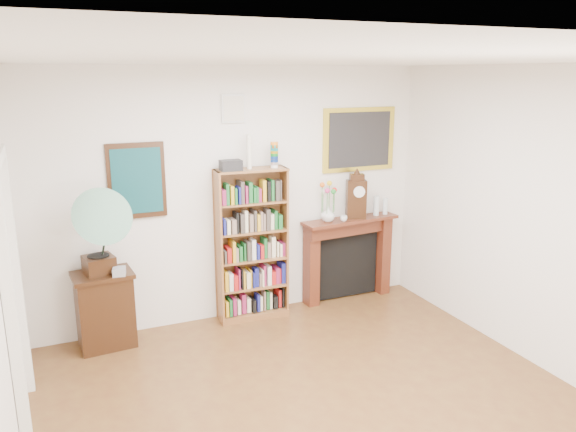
{
  "coord_description": "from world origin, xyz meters",
  "views": [
    {
      "loc": [
        -1.87,
        -3.29,
        2.72
      ],
      "look_at": [
        0.25,
        1.6,
        1.35
      ],
      "focal_mm": 35.0,
      "sensor_mm": 36.0,
      "label": 1
    }
  ],
  "objects_px": {
    "fireplace": "(347,252)",
    "mantel_clock": "(356,197)",
    "cd_stack": "(119,271)",
    "flower_vase": "(328,214)",
    "gramophone": "(97,227)",
    "bottle_left": "(376,206)",
    "teacup": "(344,218)",
    "bookshelf": "(252,236)",
    "bottle_right": "(385,206)",
    "side_cabinet": "(105,310)"
  },
  "relations": [
    {
      "from": "gramophone",
      "to": "cd_stack",
      "type": "xyz_separation_m",
      "value": [
        0.17,
        -0.01,
        -0.47
      ]
    },
    {
      "from": "mantel_clock",
      "to": "gramophone",
      "type": "bearing_deg",
      "value": -156.89
    },
    {
      "from": "fireplace",
      "to": "mantel_clock",
      "type": "bearing_deg",
      "value": -50.54
    },
    {
      "from": "bookshelf",
      "to": "side_cabinet",
      "type": "relative_size",
      "value": 2.51
    },
    {
      "from": "bookshelf",
      "to": "fireplace",
      "type": "bearing_deg",
      "value": 6.6
    },
    {
      "from": "gramophone",
      "to": "bottle_left",
      "type": "height_order",
      "value": "gramophone"
    },
    {
      "from": "flower_vase",
      "to": "bottle_right",
      "type": "xyz_separation_m",
      "value": [
        0.81,
        0.03,
        0.01
      ]
    },
    {
      "from": "flower_vase",
      "to": "side_cabinet",
      "type": "bearing_deg",
      "value": -178.32
    },
    {
      "from": "bookshelf",
      "to": "side_cabinet",
      "type": "xyz_separation_m",
      "value": [
        -1.62,
        -0.07,
        -0.56
      ]
    },
    {
      "from": "flower_vase",
      "to": "cd_stack",
      "type": "bearing_deg",
      "value": -174.97
    },
    {
      "from": "mantel_clock",
      "to": "bottle_right",
      "type": "bearing_deg",
      "value": 23.57
    },
    {
      "from": "teacup",
      "to": "bottle_left",
      "type": "height_order",
      "value": "bottle_left"
    },
    {
      "from": "teacup",
      "to": "bookshelf",
      "type": "bearing_deg",
      "value": 176.74
    },
    {
      "from": "teacup",
      "to": "bottle_left",
      "type": "bearing_deg",
      "value": 11.06
    },
    {
      "from": "side_cabinet",
      "to": "teacup",
      "type": "xyz_separation_m",
      "value": [
        2.73,
        0.0,
        0.67
      ]
    },
    {
      "from": "bookshelf",
      "to": "mantel_clock",
      "type": "xyz_separation_m",
      "value": [
        1.32,
        0.0,
        0.33
      ]
    },
    {
      "from": "flower_vase",
      "to": "bottle_right",
      "type": "height_order",
      "value": "bottle_right"
    },
    {
      "from": "bookshelf",
      "to": "side_cabinet",
      "type": "height_order",
      "value": "bookshelf"
    },
    {
      "from": "bookshelf",
      "to": "gramophone",
      "type": "xyz_separation_m",
      "value": [
        -1.63,
        -0.2,
        0.34
      ]
    },
    {
      "from": "gramophone",
      "to": "cd_stack",
      "type": "distance_m",
      "value": 0.5
    },
    {
      "from": "cd_stack",
      "to": "bottle_right",
      "type": "relative_size",
      "value": 0.6
    },
    {
      "from": "cd_stack",
      "to": "fireplace",
      "type": "bearing_deg",
      "value": 5.77
    },
    {
      "from": "side_cabinet",
      "to": "bottle_right",
      "type": "xyz_separation_m",
      "value": [
        3.37,
        0.11,
        0.74
      ]
    },
    {
      "from": "fireplace",
      "to": "gramophone",
      "type": "distance_m",
      "value": 2.99
    },
    {
      "from": "fireplace",
      "to": "mantel_clock",
      "type": "height_order",
      "value": "mantel_clock"
    },
    {
      "from": "gramophone",
      "to": "teacup",
      "type": "distance_m",
      "value": 2.76
    },
    {
      "from": "bookshelf",
      "to": "flower_vase",
      "type": "relative_size",
      "value": 11.28
    },
    {
      "from": "fireplace",
      "to": "teacup",
      "type": "distance_m",
      "value": 0.5
    },
    {
      "from": "flower_vase",
      "to": "teacup",
      "type": "relative_size",
      "value": 2.07
    },
    {
      "from": "flower_vase",
      "to": "gramophone",
      "type": "bearing_deg",
      "value": -175.48
    },
    {
      "from": "fireplace",
      "to": "mantel_clock",
      "type": "relative_size",
      "value": 2.31
    },
    {
      "from": "fireplace",
      "to": "cd_stack",
      "type": "relative_size",
      "value": 10.31
    },
    {
      "from": "bookshelf",
      "to": "mantel_clock",
      "type": "height_order",
      "value": "bookshelf"
    },
    {
      "from": "bookshelf",
      "to": "cd_stack",
      "type": "height_order",
      "value": "bookshelf"
    },
    {
      "from": "side_cabinet",
      "to": "flower_vase",
      "type": "distance_m",
      "value": 2.66
    },
    {
      "from": "fireplace",
      "to": "bottle_left",
      "type": "distance_m",
      "value": 0.66
    },
    {
      "from": "fireplace",
      "to": "gramophone",
      "type": "xyz_separation_m",
      "value": [
        -2.89,
        -0.27,
        0.7
      ]
    },
    {
      "from": "fireplace",
      "to": "mantel_clock",
      "type": "xyz_separation_m",
      "value": [
        0.06,
        -0.07,
        0.69
      ]
    },
    {
      "from": "gramophone",
      "to": "flower_vase",
      "type": "height_order",
      "value": "gramophone"
    },
    {
      "from": "cd_stack",
      "to": "flower_vase",
      "type": "xyz_separation_m",
      "value": [
        2.41,
        0.21,
        0.29
      ]
    },
    {
      "from": "bookshelf",
      "to": "mantel_clock",
      "type": "bearing_deg",
      "value": 3.58
    },
    {
      "from": "teacup",
      "to": "bottle_right",
      "type": "relative_size",
      "value": 0.42
    },
    {
      "from": "cd_stack",
      "to": "bottle_left",
      "type": "height_order",
      "value": "bottle_left"
    },
    {
      "from": "side_cabinet",
      "to": "cd_stack",
      "type": "relative_size",
      "value": 6.56
    },
    {
      "from": "gramophone",
      "to": "bottle_left",
      "type": "bearing_deg",
      "value": -7.34
    },
    {
      "from": "flower_vase",
      "to": "bottle_left",
      "type": "height_order",
      "value": "bottle_left"
    },
    {
      "from": "cd_stack",
      "to": "teacup",
      "type": "xyz_separation_m",
      "value": [
        2.58,
        0.14,
        0.23
      ]
    },
    {
      "from": "gramophone",
      "to": "teacup",
      "type": "xyz_separation_m",
      "value": [
        2.75,
        0.13,
        -0.24
      ]
    },
    {
      "from": "mantel_clock",
      "to": "teacup",
      "type": "xyz_separation_m",
      "value": [
        -0.2,
        -0.07,
        -0.22
      ]
    },
    {
      "from": "gramophone",
      "to": "bookshelf",
      "type": "bearing_deg",
      "value": -4.54
    }
  ]
}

